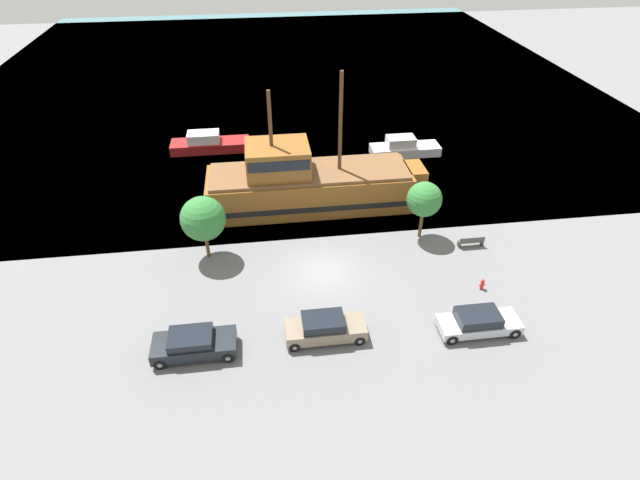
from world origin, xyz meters
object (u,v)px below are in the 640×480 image
at_px(moored_boat_dockside, 209,144).
at_px(parked_car_curb_mid, 325,328).
at_px(parked_car_curb_rear, 194,344).
at_px(fire_hydrant, 482,284).
at_px(bench_promenade_east, 471,241).
at_px(parked_car_curb_front, 478,322).
at_px(moored_boat_outer, 404,148).
at_px(pirate_ship, 307,184).

distance_m(moored_boat_dockside, parked_car_curb_mid, 27.35).
distance_m(parked_car_curb_rear, fire_hydrant, 18.26).
bearing_deg(fire_hydrant, parked_car_curb_mid, -164.88).
bearing_deg(fire_hydrant, parked_car_curb_rear, -170.18).
distance_m(moored_boat_dockside, bench_promenade_east, 27.08).
xyz_separation_m(parked_car_curb_front, parked_car_curb_mid, (-8.90, 0.66, 0.05)).
xyz_separation_m(moored_boat_outer, parked_car_curb_rear, (-18.23, -23.05, 0.07)).
bearing_deg(parked_car_curb_front, parked_car_curb_rear, 178.50).
relative_size(moored_boat_dockside, parked_car_curb_front, 1.60).
height_order(pirate_ship, fire_hydrant, pirate_ship).
relative_size(moored_boat_dockside, fire_hydrant, 9.87).
distance_m(pirate_ship, fire_hydrant, 15.57).
bearing_deg(bench_promenade_east, moored_boat_dockside, 136.04).
height_order(parked_car_curb_mid, parked_car_curb_rear, parked_car_curb_mid).
bearing_deg(parked_car_curb_front, moored_boat_dockside, 121.88).
bearing_deg(bench_promenade_east, parked_car_curb_mid, -147.61).
bearing_deg(parked_car_curb_rear, parked_car_curb_front, -1.50).
height_order(moored_boat_dockside, bench_promenade_east, moored_boat_dockside).
bearing_deg(parked_car_curb_mid, moored_boat_dockside, 106.59).
relative_size(pirate_ship, bench_promenade_east, 9.50).
relative_size(parked_car_curb_rear, fire_hydrant, 6.00).
relative_size(moored_boat_outer, parked_car_curb_rear, 1.44).
xyz_separation_m(pirate_ship, moored_boat_dockside, (-8.38, 11.56, -1.32)).
bearing_deg(moored_boat_outer, bench_promenade_east, -87.04).
relative_size(pirate_ship, fire_hydrant, 22.64).
relative_size(parked_car_curb_front, bench_promenade_east, 2.59).
height_order(pirate_ship, parked_car_curb_rear, pirate_ship).
distance_m(pirate_ship, moored_boat_dockside, 14.34).
bearing_deg(pirate_ship, parked_car_curb_mid, -92.26).
xyz_separation_m(pirate_ship, moored_boat_outer, (10.31, 8.17, -1.34)).
height_order(moored_boat_dockside, fire_hydrant, moored_boat_dockside).
distance_m(parked_car_curb_front, parked_car_curb_rear, 16.25).
relative_size(moored_boat_outer, parked_car_curb_mid, 1.44).
bearing_deg(bench_promenade_east, parked_car_curb_front, -109.00).
distance_m(moored_boat_outer, parked_car_curb_rear, 29.39).
xyz_separation_m(parked_car_curb_front, fire_hydrant, (1.75, 3.54, -0.30)).
xyz_separation_m(moored_boat_outer, fire_hydrant, (-0.24, -19.94, -0.25)).
height_order(moored_boat_dockside, parked_car_curb_front, moored_boat_dockside).
xyz_separation_m(pirate_ship, fire_hydrant, (10.07, -11.77, -1.60)).
distance_m(parked_car_curb_mid, bench_promenade_east, 13.84).
xyz_separation_m(pirate_ship, parked_car_curb_front, (8.32, -15.31, -1.30)).
xyz_separation_m(moored_boat_dockside, fire_hydrant, (18.46, -23.33, -0.28)).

